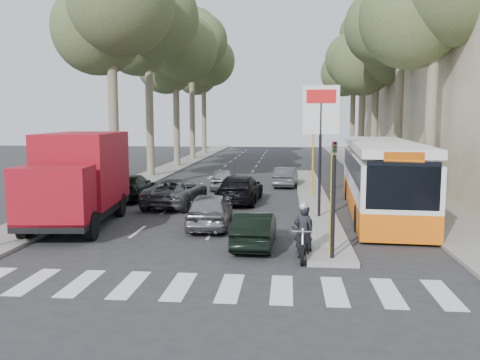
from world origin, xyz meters
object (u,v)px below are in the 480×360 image
Objects in this scene: silver_hatchback at (210,210)px; dark_hatchback at (255,229)px; red_truck at (79,177)px; city_bus at (381,175)px; motorcycle at (303,232)px.

silver_hatchback is 3.44m from dark_hatchback.
red_truck is 0.57× the size of city_bus.
dark_hatchback is (1.94, -2.84, -0.10)m from silver_hatchback.
motorcycle is (-3.68, -7.70, -0.93)m from city_bus.
motorcycle is at bearing 145.10° from dark_hatchback.
silver_hatchback is at bearing -149.11° from city_bus.
silver_hatchback is 5.37m from red_truck.
silver_hatchback is 5.33m from motorcycle.
dark_hatchback is 1.97m from motorcycle.
motorcycle reaches higher than dark_hatchback.
silver_hatchback is 1.13× the size of dark_hatchback.
dark_hatchback is at bearing -26.43° from red_truck.
dark_hatchback is 0.51× the size of red_truck.
dark_hatchback is 0.29× the size of city_bus.
dark_hatchback is 1.74× the size of motorcycle.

